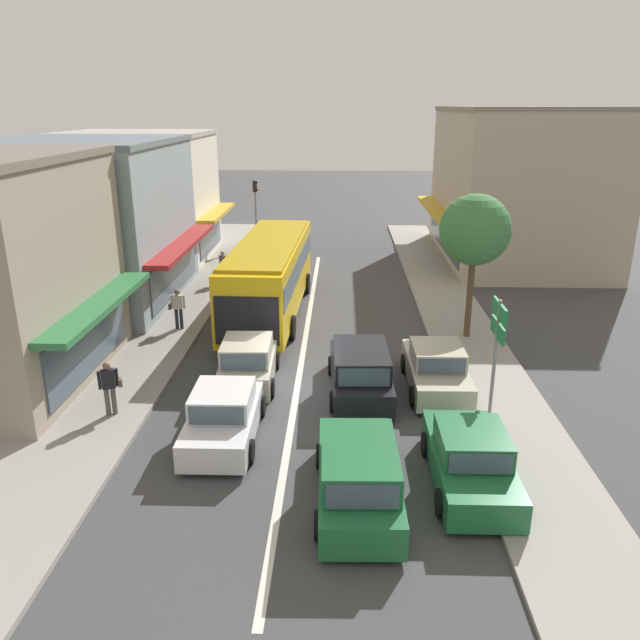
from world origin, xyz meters
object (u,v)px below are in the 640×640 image
object	(u,v)px
directional_road_sign	(498,331)
pedestrian_browsing_midblock	(223,265)
street_tree_right	(475,230)
city_bus	(270,272)
hatchback_adjacent_lane_trail	(248,363)
parked_sedan_kerb_second	(436,369)
pedestrian_with_handbag_near	(178,306)
sedan_queue_far_back	(224,415)
parked_sedan_kerb_front	(470,459)
pedestrian_far_walker	(109,385)
wagon_behind_bus_near	(358,474)
traffic_light_downstreet	(255,202)
wagon_adjacent_lane_lead	(360,371)

from	to	relation	value
directional_road_sign	pedestrian_browsing_midblock	xyz separation A→B (m)	(-10.20, 13.76, -1.64)
street_tree_right	directional_road_sign	bearing A→B (deg)	-94.90
directional_road_sign	pedestrian_browsing_midblock	size ratio (longest dim) A/B	2.21
city_bus	hatchback_adjacent_lane_trail	xyz separation A→B (m)	(0.06, -7.06, -1.17)
parked_sedan_kerb_second	pedestrian_browsing_midblock	xyz separation A→B (m)	(-8.93, 11.70, 0.40)
directional_road_sign	pedestrian_with_handbag_near	xyz separation A→B (m)	(-10.77, 6.96, -1.64)
city_bus	sedan_queue_far_back	size ratio (longest dim) A/B	2.60
parked_sedan_kerb_front	pedestrian_far_walker	xyz separation A→B (m)	(-9.65, 2.94, 0.40)
sedan_queue_far_back	wagon_behind_bus_near	bearing A→B (deg)	-38.60
parked_sedan_kerb_front	parked_sedan_kerb_second	world-z (taller)	same
directional_road_sign	pedestrian_far_walker	size ratio (longest dim) A/B	2.21
parked_sedan_kerb_front	traffic_light_downstreet	bearing A→B (deg)	108.16
hatchback_adjacent_lane_trail	street_tree_right	world-z (taller)	street_tree_right
directional_road_sign	pedestrian_with_handbag_near	world-z (taller)	directional_road_sign
sedan_queue_far_back	pedestrian_far_walker	world-z (taller)	pedestrian_far_walker
city_bus	wagon_behind_bus_near	world-z (taller)	city_bus
pedestrian_browsing_midblock	city_bus	bearing A→B (deg)	-57.43
wagon_behind_bus_near	directional_road_sign	world-z (taller)	directional_road_sign
parked_sedan_kerb_second	traffic_light_downstreet	world-z (taller)	traffic_light_downstreet
hatchback_adjacent_lane_trail	pedestrian_far_walker	bearing A→B (deg)	-144.18
city_bus	street_tree_right	bearing A→B (deg)	-18.78
wagon_adjacent_lane_lead	parked_sedan_kerb_front	world-z (taller)	wagon_adjacent_lane_lead
parked_sedan_kerb_second	directional_road_sign	bearing A→B (deg)	-58.37
traffic_light_downstreet	directional_road_sign	size ratio (longest dim) A/B	1.17
sedan_queue_far_back	parked_sedan_kerb_front	world-z (taller)	same
pedestrian_far_walker	wagon_adjacent_lane_lead	bearing A→B (deg)	15.20
city_bus	pedestrian_with_handbag_near	size ratio (longest dim) A/B	6.71
sedan_queue_far_back	street_tree_right	world-z (taller)	street_tree_right
sedan_queue_far_back	pedestrian_with_handbag_near	bearing A→B (deg)	111.98
sedan_queue_far_back	traffic_light_downstreet	bearing A→B (deg)	95.44
directional_road_sign	street_tree_right	xyz separation A→B (m)	(0.57, 6.61, 1.53)
traffic_light_downstreet	pedestrian_browsing_midblock	world-z (taller)	traffic_light_downstreet
city_bus	pedestrian_browsing_midblock	size ratio (longest dim) A/B	6.71
wagon_adjacent_lane_lead	pedestrian_far_walker	size ratio (longest dim) A/B	2.80
wagon_adjacent_lane_lead	street_tree_right	world-z (taller)	street_tree_right
sedan_queue_far_back	directional_road_sign	world-z (taller)	directional_road_sign
pedestrian_browsing_midblock	pedestrian_with_handbag_near	bearing A→B (deg)	-94.76
traffic_light_downstreet	wagon_behind_bus_near	bearing A→B (deg)	-77.70
traffic_light_downstreet	pedestrian_with_handbag_near	xyz separation A→B (m)	(-1.05, -15.65, -1.79)
wagon_adjacent_lane_lead	hatchback_adjacent_lane_trail	xyz separation A→B (m)	(-3.60, 0.63, -0.04)
traffic_light_downstreet	hatchback_adjacent_lane_trail	bearing A→B (deg)	-83.23
wagon_adjacent_lane_lead	traffic_light_downstreet	size ratio (longest dim) A/B	1.09
traffic_light_downstreet	directional_road_sign	distance (m)	24.61
wagon_behind_bus_near	wagon_adjacent_lane_lead	bearing A→B (deg)	88.12
wagon_adjacent_lane_lead	hatchback_adjacent_lane_trail	world-z (taller)	wagon_adjacent_lane_lead
directional_road_sign	street_tree_right	world-z (taller)	street_tree_right
sedan_queue_far_back	street_tree_right	size ratio (longest dim) A/B	0.75
hatchback_adjacent_lane_trail	pedestrian_browsing_midblock	distance (m)	11.89
parked_sedan_kerb_front	wagon_behind_bus_near	bearing A→B (deg)	-162.42
directional_road_sign	pedestrian_far_walker	bearing A→B (deg)	-178.18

